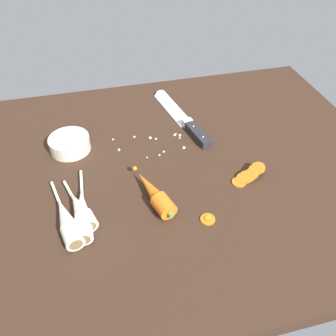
{
  "coord_description": "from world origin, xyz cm",
  "views": [
    {
      "loc": [
        -15.76,
        -65.71,
        61.3
      ],
      "look_at": [
        0.0,
        -2.0,
        1.5
      ],
      "focal_mm": 37.29,
      "sensor_mm": 36.0,
      "label": 1
    }
  ],
  "objects_px": {
    "parsnip_mid_left": "(81,210)",
    "prep_bowl": "(70,143)",
    "parsnip_front": "(82,214)",
    "carrot_slice_stack": "(249,175)",
    "parsnip_mid_right": "(67,221)",
    "whole_carrot": "(155,194)",
    "chefs_knife": "(179,114)",
    "carrot_slice_stray_near": "(208,219)"
  },
  "relations": [
    {
      "from": "parsnip_mid_left",
      "to": "prep_bowl",
      "type": "bearing_deg",
      "value": 93.38
    },
    {
      "from": "parsnip_front",
      "to": "carrot_slice_stack",
      "type": "relative_size",
      "value": 2.38
    },
    {
      "from": "parsnip_mid_left",
      "to": "carrot_slice_stack",
      "type": "xyz_separation_m",
      "value": [
        0.42,
        0.02,
        -0.01
      ]
    },
    {
      "from": "parsnip_front",
      "to": "carrot_slice_stack",
      "type": "bearing_deg",
      "value": 4.87
    },
    {
      "from": "parsnip_mid_right",
      "to": "whole_carrot",
      "type": "bearing_deg",
      "value": 9.2
    },
    {
      "from": "chefs_knife",
      "to": "whole_carrot",
      "type": "xyz_separation_m",
      "value": [
        -0.15,
        -0.33,
        0.01
      ]
    },
    {
      "from": "carrot_slice_stack",
      "to": "prep_bowl",
      "type": "distance_m",
      "value": 0.49
    },
    {
      "from": "carrot_slice_stray_near",
      "to": "prep_bowl",
      "type": "distance_m",
      "value": 0.44
    },
    {
      "from": "chefs_knife",
      "to": "prep_bowl",
      "type": "bearing_deg",
      "value": -165.46
    },
    {
      "from": "parsnip_front",
      "to": "chefs_knife",
      "type": "bearing_deg",
      "value": 47.73
    },
    {
      "from": "whole_carrot",
      "to": "prep_bowl",
      "type": "height_order",
      "value": "whole_carrot"
    },
    {
      "from": "chefs_knife",
      "to": "prep_bowl",
      "type": "relative_size",
      "value": 3.15
    },
    {
      "from": "parsnip_front",
      "to": "parsnip_mid_left",
      "type": "relative_size",
      "value": 1.31
    },
    {
      "from": "prep_bowl",
      "to": "chefs_knife",
      "type": "bearing_deg",
      "value": 14.54
    },
    {
      "from": "chefs_knife",
      "to": "carrot_slice_stack",
      "type": "xyz_separation_m",
      "value": [
        0.1,
        -0.31,
        0.0
      ]
    },
    {
      "from": "prep_bowl",
      "to": "parsnip_front",
      "type": "bearing_deg",
      "value": -86.02
    },
    {
      "from": "parsnip_front",
      "to": "parsnip_mid_right",
      "type": "height_order",
      "value": "same"
    },
    {
      "from": "chefs_knife",
      "to": "parsnip_front",
      "type": "xyz_separation_m",
      "value": [
        -0.32,
        -0.35,
        0.01
      ]
    },
    {
      "from": "chefs_knife",
      "to": "parsnip_front",
      "type": "bearing_deg",
      "value": -132.27
    },
    {
      "from": "whole_carrot",
      "to": "parsnip_front",
      "type": "height_order",
      "value": "whole_carrot"
    },
    {
      "from": "parsnip_mid_left",
      "to": "parsnip_mid_right",
      "type": "bearing_deg",
      "value": -141.5
    },
    {
      "from": "whole_carrot",
      "to": "parsnip_mid_left",
      "type": "bearing_deg",
      "value": -177.31
    },
    {
      "from": "parsnip_mid_right",
      "to": "parsnip_mid_left",
      "type": "bearing_deg",
      "value": 38.5
    },
    {
      "from": "whole_carrot",
      "to": "parsnip_front",
      "type": "relative_size",
      "value": 0.81
    },
    {
      "from": "parsnip_front",
      "to": "prep_bowl",
      "type": "xyz_separation_m",
      "value": [
        -0.02,
        0.26,
        0.0
      ]
    },
    {
      "from": "parsnip_mid_left",
      "to": "prep_bowl",
      "type": "relative_size",
      "value": 1.56
    },
    {
      "from": "parsnip_mid_left",
      "to": "parsnip_mid_right",
      "type": "distance_m",
      "value": 0.04
    },
    {
      "from": "parsnip_mid_left",
      "to": "carrot_slice_stray_near",
      "type": "bearing_deg",
      "value": -16.14
    },
    {
      "from": "whole_carrot",
      "to": "prep_bowl",
      "type": "relative_size",
      "value": 1.64
    },
    {
      "from": "parsnip_front",
      "to": "carrot_slice_stray_near",
      "type": "distance_m",
      "value": 0.28
    },
    {
      "from": "chefs_knife",
      "to": "carrot_slice_stray_near",
      "type": "relative_size",
      "value": 10.31
    },
    {
      "from": "parsnip_mid_right",
      "to": "prep_bowl",
      "type": "distance_m",
      "value": 0.27
    },
    {
      "from": "whole_carrot",
      "to": "parsnip_mid_right",
      "type": "relative_size",
      "value": 0.85
    },
    {
      "from": "carrot_slice_stack",
      "to": "carrot_slice_stray_near",
      "type": "relative_size",
      "value": 2.81
    },
    {
      "from": "whole_carrot",
      "to": "carrot_slice_stack",
      "type": "xyz_separation_m",
      "value": [
        0.25,
        0.02,
        -0.01
      ]
    },
    {
      "from": "whole_carrot",
      "to": "prep_bowl",
      "type": "bearing_deg",
      "value": 127.54
    },
    {
      "from": "carrot_slice_stray_near",
      "to": "carrot_slice_stack",
      "type": "bearing_deg",
      "value": 35.86
    },
    {
      "from": "carrot_slice_stray_near",
      "to": "whole_carrot",
      "type": "bearing_deg",
      "value": 139.66
    },
    {
      "from": "chefs_knife",
      "to": "parsnip_mid_left",
      "type": "distance_m",
      "value": 0.46
    },
    {
      "from": "parsnip_front",
      "to": "carrot_slice_stack",
      "type": "distance_m",
      "value": 0.41
    },
    {
      "from": "carrot_slice_stray_near",
      "to": "prep_bowl",
      "type": "bearing_deg",
      "value": 131.25
    },
    {
      "from": "carrot_slice_stack",
      "to": "carrot_slice_stray_near",
      "type": "bearing_deg",
      "value": -144.14
    }
  ]
}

